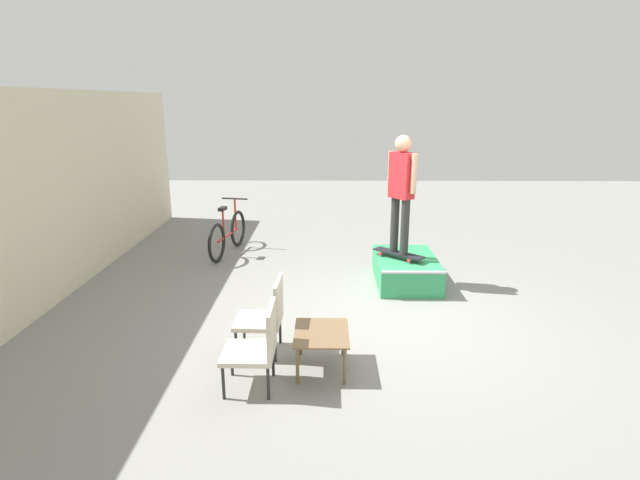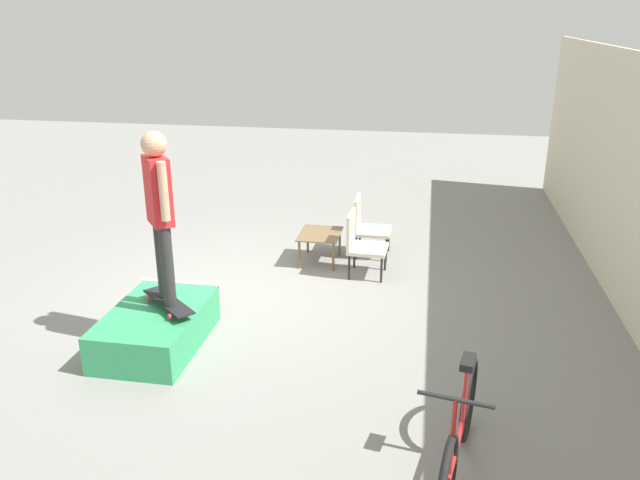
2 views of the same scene
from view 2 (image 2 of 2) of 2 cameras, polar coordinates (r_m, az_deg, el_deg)
name	(u,v)px [view 2 (image 2 of 2)]	position (r m, az deg, el deg)	size (l,w,h in m)	color
ground_plane	(237,293)	(8.18, -7.59, -4.86)	(24.00, 24.00, 0.00)	gray
skate_ramp_box	(156,328)	(7.06, -14.73, -7.76)	(1.47, 0.95, 0.45)	#339E60
skateboard_on_ramp	(168,302)	(6.92, -13.70, -5.51)	(0.72, 0.78, 0.07)	black
person_skater	(159,204)	(6.53, -14.48, 3.23)	(0.47, 0.39, 1.83)	#2D2D2D
coffee_table	(320,237)	(8.99, 0.00, 0.28)	(0.72, 0.59, 0.43)	brown
patio_chair_left	(367,225)	(9.23, 4.30, 1.42)	(0.52, 0.52, 0.89)	black
patio_chair_right	(361,242)	(8.53, 3.78, -0.17)	(0.54, 0.54, 0.89)	black
bicycle	(459,436)	(5.11, 12.56, -17.07)	(1.79, 0.53, 1.00)	black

